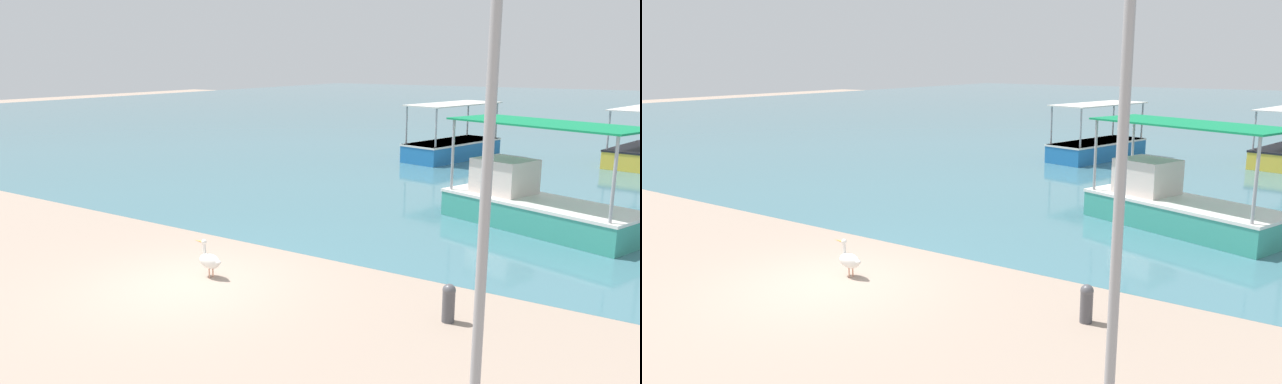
% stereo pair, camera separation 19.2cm
% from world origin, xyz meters
% --- Properties ---
extents(ground, '(120.00, 120.00, 0.00)m').
position_xyz_m(ground, '(0.00, 0.00, 0.00)').
color(ground, tan).
extents(harbor_water, '(110.00, 90.00, 0.00)m').
position_xyz_m(harbor_water, '(0.00, 48.00, 0.00)').
color(harbor_water, '#40717E').
rests_on(harbor_water, ground).
extents(fishing_boat_outer, '(5.67, 3.57, 2.87)m').
position_xyz_m(fishing_boat_outer, '(4.55, 8.52, 0.69)').
color(fishing_boat_outer, teal).
rests_on(fishing_boat_outer, harbor_water).
extents(fishing_boat_center, '(3.02, 5.53, 2.53)m').
position_xyz_m(fishing_boat_center, '(-1.87, 18.55, 0.56)').
color(fishing_boat_center, '#216BB1').
rests_on(fishing_boat_center, harbor_water).
extents(pelican, '(0.81, 0.32, 0.80)m').
position_xyz_m(pelican, '(0.05, 0.63, 0.38)').
color(pelican, '#E0997A').
rests_on(pelican, ground).
extents(lamp_post, '(0.28, 0.28, 6.40)m').
position_xyz_m(lamp_post, '(6.44, -1.03, 3.57)').
color(lamp_post, gray).
rests_on(lamp_post, ground).
extents(mooring_bollard, '(0.23, 0.23, 0.70)m').
position_xyz_m(mooring_bollard, '(5.11, 1.28, 0.37)').
color(mooring_bollard, '#47474C').
rests_on(mooring_bollard, ground).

